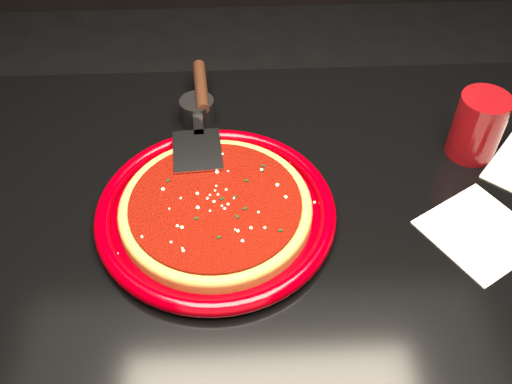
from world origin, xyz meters
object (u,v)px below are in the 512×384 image
cup (478,126)px  ramekin (197,111)px  table (285,353)px  plate (216,212)px  pizza_server (200,114)px

cup → ramekin: size_ratio=1.86×
table → cup: size_ratio=10.99×
plate → cup: size_ratio=3.22×
plate → ramekin: bearing=98.1°
plate → ramekin: (-0.03, 0.22, 0.01)m
pizza_server → ramekin: size_ratio=5.44×
pizza_server → ramekin: pizza_server is taller
cup → table: bearing=-153.4°
table → plate: (-0.11, 0.03, 0.39)m
cup → pizza_server: bearing=171.7°
cup → plate: bearing=-163.4°
plate → pizza_server: (-0.02, 0.19, 0.03)m
table → pizza_server: size_ratio=3.76×
plate → pizza_server: pizza_server is taller
plate → cup: (0.42, 0.12, 0.04)m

